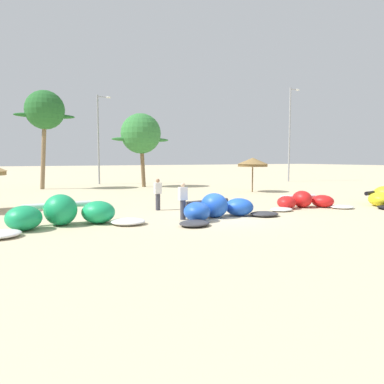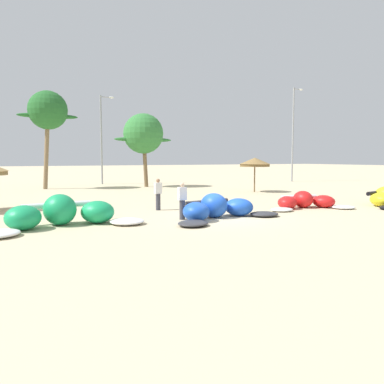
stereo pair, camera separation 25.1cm
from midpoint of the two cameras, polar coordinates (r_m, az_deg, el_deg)
ground_plane at (r=17.12m, az=4.72°, el=-3.81°), size 260.00×260.00×0.00m
kite_left at (r=15.51m, az=-18.64°, el=-3.21°), size 6.34×3.13×1.24m
kite_left_of_center at (r=16.70m, az=4.43°, el=-2.57°), size 5.65×3.11×1.10m
kite_center at (r=20.99m, az=17.16°, el=-1.42°), size 4.94×2.83×0.91m
beach_umbrella_middle at (r=30.17m, az=9.73°, el=4.47°), size 2.45×2.45×2.72m
person_near_kites at (r=16.29m, az=-1.06°, el=-1.33°), size 0.36×0.24×1.62m
person_by_umbrellas at (r=19.32m, az=-4.79°, el=-0.34°), size 0.36×0.24×1.62m
palm_left_of_gap at (r=35.36m, az=-20.81°, el=11.37°), size 4.99×3.33×8.48m
palm_center_left at (r=35.53m, az=-7.16°, el=8.71°), size 5.56×3.71×6.82m
lamppost_west at (r=40.30m, az=-13.25°, el=8.39°), size 1.51×0.24×9.11m
lamppost_west_center at (r=45.31m, az=15.28°, el=8.98°), size 1.42×0.24×10.71m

